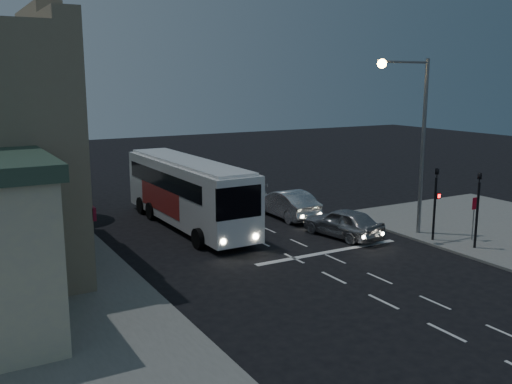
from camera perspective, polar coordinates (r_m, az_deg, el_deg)
ground at (r=24.86m, az=6.37°, el=-7.84°), size 120.00×120.00×0.00m
road_markings at (r=28.14m, az=4.54°, el=-5.52°), size 8.00×30.55×0.01m
tour_bus at (r=31.81m, az=-6.84°, el=0.14°), size 2.92×12.30×3.76m
car_suv at (r=30.00m, az=8.69°, el=-3.04°), size 2.59×4.79×1.55m
car_sedan_a at (r=33.93m, az=3.09°, el=-1.17°), size 1.85×5.07×1.66m
car_sedan_b at (r=38.68m, az=-1.30°, el=0.34°), size 3.59×5.96×1.62m
car_sedan_c at (r=43.18m, az=-4.05°, el=1.41°), size 4.07×6.09×1.55m
traffic_signal_main at (r=29.74m, az=17.53°, el=-0.31°), size 0.25×0.35×4.10m
traffic_signal_side at (r=29.00m, az=21.32°, el=-0.84°), size 0.18×0.15×4.10m
regulatory_sign at (r=30.52m, az=21.01°, el=-1.83°), size 0.45×0.12×2.20m
streetlight at (r=30.09m, az=15.58°, el=6.31°), size 3.32×0.44×9.00m
street_tree at (r=34.64m, az=-20.03°, el=4.57°), size 4.00×4.00×6.20m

